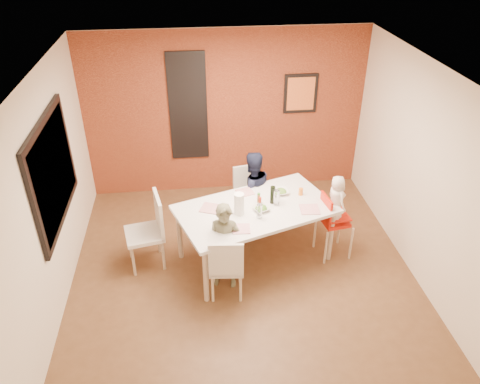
{
  "coord_description": "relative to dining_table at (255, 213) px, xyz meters",
  "views": [
    {
      "loc": [
        -0.6,
        -4.81,
        4.19
      ],
      "look_at": [
        0.0,
        0.3,
        1.05
      ],
      "focal_mm": 35.0,
      "sensor_mm": 36.0,
      "label": 1
    }
  ],
  "objects": [
    {
      "name": "wine_glass_a",
      "position": [
        0.01,
        -0.23,
        0.17
      ],
      "size": [
        0.07,
        0.07,
        0.2
      ],
      "primitive_type": "cylinder",
      "color": "silver",
      "rests_on": "dining_table"
    },
    {
      "name": "paper_towel_roll",
      "position": [
        -0.23,
        -0.1,
        0.22
      ],
      "size": [
        0.13,
        0.13,
        0.29
      ],
      "primitive_type": "cylinder",
      "color": "white",
      "rests_on": "dining_table"
    },
    {
      "name": "sippy_cup",
      "position": [
        0.66,
        0.25,
        0.12
      ],
      "size": [
        0.06,
        0.06,
        0.1
      ],
      "primitive_type": "cylinder",
      "color": "orange",
      "rests_on": "dining_table"
    },
    {
      "name": "chair_near",
      "position": [
        -0.45,
        -0.7,
        -0.26
      ],
      "size": [
        0.46,
        0.46,
        0.9
      ],
      "rotation": [
        0.0,
        0.0,
        3.04
      ],
      "color": "silver",
      "rests_on": "ground"
    },
    {
      "name": "art_print_canvas",
      "position": [
        1.0,
        1.97,
        0.89
      ],
      "size": [
        0.44,
        0.01,
        0.54
      ],
      "primitive_type": "cube",
      "color": "orange",
      "rests_on": "wall_back"
    },
    {
      "name": "wall_left",
      "position": [
        -2.45,
        -0.23,
        0.59
      ],
      "size": [
        0.02,
        4.5,
        2.7
      ],
      "primitive_type": "cube",
      "color": "#F3E5C9",
      "rests_on": "ground"
    },
    {
      "name": "ceiling",
      "position": [
        -0.2,
        -0.23,
        1.94
      ],
      "size": [
        4.5,
        4.5,
        0.02
      ],
      "primitive_type": "cube",
      "color": "white",
      "rests_on": "wall_back"
    },
    {
      "name": "salad_bowl_a",
      "position": [
        0.07,
        -0.06,
        0.1
      ],
      "size": [
        0.27,
        0.27,
        0.05
      ],
      "primitive_type": "imported",
      "rotation": [
        0.0,
        0.0,
        0.36
      ],
      "color": "white",
      "rests_on": "dining_table"
    },
    {
      "name": "wall_right",
      "position": [
        2.05,
        -0.23,
        0.59
      ],
      "size": [
        0.02,
        4.5,
        2.7
      ],
      "primitive_type": "cube",
      "color": "#F3E5C9",
      "rests_on": "ground"
    },
    {
      "name": "picture_window_pane",
      "position": [
        -2.4,
        -0.03,
        0.79
      ],
      "size": [
        0.02,
        1.55,
        1.15
      ],
      "primitive_type": "cube",
      "color": "black",
      "rests_on": "wall_left"
    },
    {
      "name": "chair_far",
      "position": [
        0.04,
        0.96,
        -0.26
      ],
      "size": [
        0.49,
        0.49,
        0.9
      ],
      "rotation": [
        0.0,
        0.0,
        0.19
      ],
      "color": "silver",
      "rests_on": "ground"
    },
    {
      "name": "child_near",
      "position": [
        -0.45,
        -0.46,
        -0.17
      ],
      "size": [
        0.49,
        0.37,
        1.19
      ],
      "primitive_type": "imported",
      "rotation": [
        0.0,
        0.0,
        -0.22
      ],
      "color": "brown",
      "rests_on": "ground"
    },
    {
      "name": "plate_far_mid",
      "position": [
        -0.09,
        0.4,
        0.08
      ],
      "size": [
        0.26,
        0.26,
        0.01
      ],
      "primitive_type": "cube",
      "rotation": [
        0.0,
        0.0,
        0.3
      ],
      "color": "white",
      "rests_on": "dining_table"
    },
    {
      "name": "condiment_green",
      "position": [
        0.06,
        0.1,
        0.15
      ],
      "size": [
        0.04,
        0.04,
        0.16
      ],
      "primitive_type": "cylinder",
      "color": "#3A7828",
      "rests_on": "dining_table"
    },
    {
      "name": "glassblock_strip",
      "position": [
        -0.8,
        1.99,
        0.74
      ],
      "size": [
        0.55,
        0.03,
        1.7
      ],
      "primitive_type": "cube",
      "color": "silver",
      "rests_on": "wall_back"
    },
    {
      "name": "wine_bottle",
      "position": [
        0.24,
        0.1,
        0.2
      ],
      "size": [
        0.07,
        0.07,
        0.25
      ],
      "primitive_type": "cylinder",
      "color": "black",
      "rests_on": "dining_table"
    },
    {
      "name": "dining_table",
      "position": [
        0.0,
        0.0,
        0.0
      ],
      "size": [
        2.26,
        1.71,
        0.84
      ],
      "rotation": [
        0.0,
        0.0,
        0.34
      ],
      "color": "white",
      "rests_on": "ground"
    },
    {
      "name": "chair_left",
      "position": [
        -1.38,
        0.08,
        -0.18
      ],
      "size": [
        0.57,
        0.57,
        1.04
      ],
      "rotation": [
        0.0,
        0.0,
        4.91
      ],
      "color": "white",
      "rests_on": "ground"
    },
    {
      "name": "child_far",
      "position": [
        0.05,
        0.72,
        -0.13
      ],
      "size": [
        0.73,
        0.63,
        1.27
      ],
      "primitive_type": "imported",
      "rotation": [
        0.0,
        0.0,
        3.42
      ],
      "color": "black",
      "rests_on": "ground"
    },
    {
      "name": "wall_back",
      "position": [
        -0.2,
        2.02,
        0.59
      ],
      "size": [
        4.5,
        0.02,
        2.7
      ],
      "primitive_type": "cube",
      "color": "#F3E5C9",
      "rests_on": "ground"
    },
    {
      "name": "plate_near_left",
      "position": [
        -0.24,
        -0.45,
        0.08
      ],
      "size": [
        0.23,
        0.23,
        0.01
      ],
      "primitive_type": "cube",
      "rotation": [
        0.0,
        0.0,
        -0.07
      ],
      "color": "silver",
      "rests_on": "dining_table"
    },
    {
      "name": "salad_bowl_b",
      "position": [
        0.4,
        0.32,
        0.1
      ],
      "size": [
        0.23,
        0.23,
        0.05
      ],
      "primitive_type": "imported",
      "rotation": [
        0.0,
        0.0,
        0.07
      ],
      "color": "white",
      "rests_on": "dining_table"
    },
    {
      "name": "glassblock_surround",
      "position": [
        -0.8,
        1.98,
        0.74
      ],
      "size": [
        0.6,
        0.03,
        1.76
      ],
      "primitive_type": "cube",
      "color": "black",
      "rests_on": "wall_back"
    },
    {
      "name": "plate_far_left",
      "position": [
        -0.59,
        0.05,
        0.08
      ],
      "size": [
        0.31,
        0.31,
        0.01
      ],
      "primitive_type": "cube",
      "rotation": [
        0.0,
        0.0,
        -0.39
      ],
      "color": "silver",
      "rests_on": "dining_table"
    },
    {
      "name": "art_print_frame",
      "position": [
        1.0,
        1.98,
        0.89
      ],
      "size": [
        0.54,
        0.03,
        0.64
      ],
      "primitive_type": "cube",
      "color": "black",
      "rests_on": "wall_back"
    },
    {
      "name": "toddler",
      "position": [
        1.08,
        -0.01,
        0.14
      ],
      "size": [
        0.3,
        0.37,
        0.67
      ],
      "primitive_type": "imported",
      "rotation": [
        0.0,
        0.0,
        1.86
      ],
      "color": "silver",
      "rests_on": "high_chair"
    },
    {
      "name": "ground",
      "position": [
        -0.2,
        -0.23,
        -0.76
      ],
      "size": [
        4.5,
        4.5,
        0.0
      ],
      "primitive_type": "plane",
      "color": "brown",
      "rests_on": "ground"
    },
    {
      "name": "wine_glass_b",
      "position": [
        0.28,
        0.05,
        0.18
      ],
      "size": [
        0.08,
        0.08,
        0.22
      ],
      "primitive_type": "cylinder",
      "color": "white",
      "rests_on": "dining_table"
    },
    {
      "name": "high_chair",
      "position": [
        1.05,
        -0.02,
        -0.18
      ],
      "size": [
        0.46,
        0.46,
        0.96
      ],
      "rotation": [
        0.0,
        0.0,
        1.72
      ],
      "color": "red",
      "rests_on": "ground"
    },
    {
      "name": "condiment_red",
      "position": [
        0.06,
        0.03,
        0.14
      ],
      "size": [
        0.03,
        0.03,
        0.13
      ],
      "primitive_type": "cylinder",
      "color": "red",
      "rests_on": "dining_table"
    },
    {
      "name": "plate_near_right",
      "position": [
        0.69,
        -0.13,
        0.08
      ],
      "size": [
        0.26,
        0.26,
        0.01
      ],
      "primitive_type": "cube",
      "rotation": [
        0.0,
        0.0,
        -0.08
      ],
      "color": "white",
      "rests_on": "dining_table"
    },
    {
      "name": "condiment_brown",
      "position": [
        0.05,
        0.09,
        0.14
      ],
      "size": [
        0.04,
        0.04,
        0.14
      ],
      "primitive_type": "cylinder",
      "color": "brown",
      "rests_on": "dining_table"
    },
    {
      "name": "wall_front",
      "position": [
        -0.2,
        -2.48,
        0.59
      ],
      "size": [
        4.5,
        0.02,
        2.7
      ],
      "primitive_type": "cube",
      "color": "#F3E5C9",
      "rests_on": "ground"
    },
    {
      "name": "brick_accent_wall",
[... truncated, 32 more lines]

